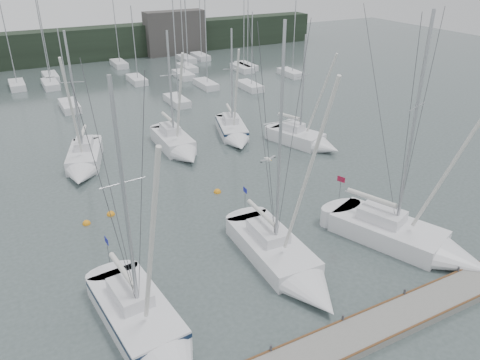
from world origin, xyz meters
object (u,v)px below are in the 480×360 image
object	(u,v)px
sailboat_mid_b	(83,163)
buoy_c	(87,224)
sailboat_mid_c	(178,146)
sailboat_near_center	(290,267)
sailboat_mid_d	(234,133)
sailboat_mid_e	(308,141)
sailboat_near_right	(419,243)
buoy_a	(111,215)
sailboat_near_left	(151,335)
buoy_b	(217,192)

from	to	relation	value
sailboat_mid_b	buoy_c	bearing A→B (deg)	-83.08
sailboat_mid_c	sailboat_near_center	bearing A→B (deg)	-91.57
sailboat_mid_d	sailboat_mid_e	world-z (taller)	sailboat_mid_d
sailboat_mid_d	buoy_c	world-z (taller)	sailboat_mid_d
sailboat_near_right	sailboat_mid_e	distance (m)	17.06
sailboat_mid_b	buoy_a	world-z (taller)	sailboat_mid_b
sailboat_mid_d	sailboat_mid_b	bearing A→B (deg)	-161.62
sailboat_near_left	sailboat_mid_c	distance (m)	22.45
buoy_c	sailboat_mid_b	bearing A→B (deg)	79.72
sailboat_mid_c	buoy_c	distance (m)	12.89
sailboat_mid_e	sailboat_near_center	bearing A→B (deg)	-148.19
buoy_b	sailboat_mid_d	bearing A→B (deg)	56.19
sailboat_mid_c	buoy_a	bearing A→B (deg)	-134.18
sailboat_mid_b	buoy_a	bearing A→B (deg)	-71.78
sailboat_near_right	sailboat_mid_c	world-z (taller)	sailboat_near_right
buoy_a	sailboat_mid_e	bearing A→B (deg)	11.12
buoy_a	sailboat_near_center	bearing A→B (deg)	-57.22
sailboat_near_left	sailboat_near_center	xyz separation A→B (m)	(8.42, 1.29, -0.07)
sailboat_mid_b	sailboat_near_right	bearing A→B (deg)	-36.78
sailboat_mid_c	buoy_c	bearing A→B (deg)	-138.23
sailboat_near_right	sailboat_mid_e	size ratio (longest dim) A/B	1.39
sailboat_near_right	buoy_b	xyz separation A→B (m)	(-7.39, 12.44, -0.57)
sailboat_near_left	sailboat_mid_b	distance (m)	20.70
buoy_a	buoy_c	xyz separation A→B (m)	(-1.71, -0.43, 0.00)
sailboat_mid_e	buoy_b	xyz separation A→B (m)	(-11.17, -4.19, -0.55)
sailboat_mid_b	sailboat_mid_c	world-z (taller)	sailboat_mid_b
sailboat_near_right	sailboat_mid_d	world-z (taller)	sailboat_near_right
buoy_a	buoy_c	distance (m)	1.77
sailboat_near_left	sailboat_near_right	size ratio (longest dim) A/B	0.89
sailboat_mid_c	buoy_b	bearing A→B (deg)	-90.51
sailboat_near_right	sailboat_mid_d	bearing A→B (deg)	71.90
sailboat_near_center	sailboat_mid_b	distance (m)	20.73
sailboat_mid_d	buoy_c	size ratio (longest dim) A/B	20.42
sailboat_mid_c	sailboat_mid_e	xyz separation A→B (m)	(10.96, -4.27, -0.03)
sailboat_mid_b	buoy_b	world-z (taller)	sailboat_mid_b
buoy_b	sailboat_mid_b	bearing A→B (deg)	132.55
buoy_b	buoy_c	world-z (taller)	buoy_b
sailboat_mid_b	sailboat_mid_c	bearing A→B (deg)	15.67
sailboat_near_left	buoy_a	size ratio (longest dim) A/B	23.90
sailboat_mid_b	sailboat_mid_c	size ratio (longest dim) A/B	1.05
sailboat_near_left	buoy_c	size ratio (longest dim) A/B	25.01
sailboat_near_right	sailboat_mid_e	world-z (taller)	sailboat_near_right
sailboat_near_center	sailboat_mid_e	size ratio (longest dim) A/B	1.36
sailboat_near_right	buoy_b	size ratio (longest dim) A/B	26.76
sailboat_mid_c	buoy_c	size ratio (longest dim) A/B	21.10
sailboat_near_center	sailboat_near_right	distance (m)	8.20
sailboat_near_center	buoy_a	world-z (taller)	sailboat_near_center
sailboat_near_center	sailboat_mid_c	world-z (taller)	sailboat_near_center
buoy_b	sailboat_near_right	bearing A→B (deg)	-59.29
sailboat_near_center	sailboat_mid_b	size ratio (longest dim) A/B	1.24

